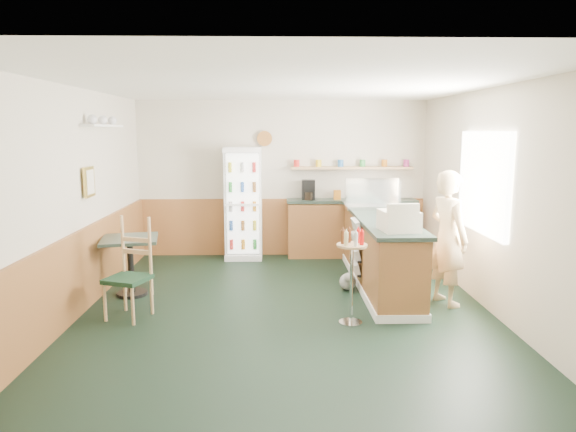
{
  "coord_description": "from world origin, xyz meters",
  "views": [
    {
      "loc": [
        -0.11,
        -5.96,
        2.19
      ],
      "look_at": [
        0.05,
        0.6,
        1.09
      ],
      "focal_mm": 32.0,
      "sensor_mm": 36.0,
      "label": 1
    }
  ],
  "objects_px": {
    "cash_register": "(399,221)",
    "drinks_fridge": "(243,203)",
    "cafe_chair": "(129,265)",
    "shopkeeper": "(448,238)",
    "cafe_table": "(130,255)",
    "condiment_stand": "(352,264)",
    "display_case": "(372,194)"
  },
  "relations": [
    {
      "from": "cash_register",
      "to": "drinks_fridge",
      "type": "bearing_deg",
      "value": 119.5
    },
    {
      "from": "cafe_chair",
      "to": "cash_register",
      "type": "bearing_deg",
      "value": 20.33
    },
    {
      "from": "cash_register",
      "to": "cafe_chair",
      "type": "distance_m",
      "value": 3.24
    },
    {
      "from": "cash_register",
      "to": "shopkeeper",
      "type": "height_order",
      "value": "shopkeeper"
    },
    {
      "from": "cafe_table",
      "to": "cash_register",
      "type": "bearing_deg",
      "value": -12.17
    },
    {
      "from": "shopkeeper",
      "to": "condiment_stand",
      "type": "xyz_separation_m",
      "value": [
        -1.31,
        -0.66,
        -0.15
      ]
    },
    {
      "from": "display_case",
      "to": "cafe_chair",
      "type": "xyz_separation_m",
      "value": [
        -3.2,
        -1.76,
        -0.62
      ]
    },
    {
      "from": "cafe_chair",
      "to": "cafe_table",
      "type": "bearing_deg",
      "value": 124.77
    },
    {
      "from": "drinks_fridge",
      "to": "cafe_table",
      "type": "bearing_deg",
      "value": -124.44
    },
    {
      "from": "display_case",
      "to": "drinks_fridge",
      "type": "bearing_deg",
      "value": 153.24
    },
    {
      "from": "drinks_fridge",
      "to": "cash_register",
      "type": "bearing_deg",
      "value": -53.75
    },
    {
      "from": "display_case",
      "to": "shopkeeper",
      "type": "bearing_deg",
      "value": -64.1
    },
    {
      "from": "shopkeeper",
      "to": "condiment_stand",
      "type": "height_order",
      "value": "shopkeeper"
    },
    {
      "from": "condiment_stand",
      "to": "cash_register",
      "type": "bearing_deg",
      "value": 31.24
    },
    {
      "from": "condiment_stand",
      "to": "cafe_table",
      "type": "relative_size",
      "value": 1.29
    },
    {
      "from": "display_case",
      "to": "condiment_stand",
      "type": "xyz_separation_m",
      "value": [
        -0.61,
        -2.1,
        -0.54
      ]
    },
    {
      "from": "drinks_fridge",
      "to": "display_case",
      "type": "relative_size",
      "value": 2.39
    },
    {
      "from": "drinks_fridge",
      "to": "cafe_chair",
      "type": "distance_m",
      "value": 3.04
    },
    {
      "from": "cafe_table",
      "to": "cafe_chair",
      "type": "xyz_separation_m",
      "value": [
        0.2,
        -0.76,
        0.07
      ]
    },
    {
      "from": "cash_register",
      "to": "cafe_table",
      "type": "bearing_deg",
      "value": 161.08
    },
    {
      "from": "drinks_fridge",
      "to": "cash_register",
      "type": "xyz_separation_m",
      "value": [
        2.02,
        -2.75,
        0.18
      ]
    },
    {
      "from": "cash_register",
      "to": "cafe_chair",
      "type": "relative_size",
      "value": 0.37
    },
    {
      "from": "condiment_stand",
      "to": "cafe_table",
      "type": "bearing_deg",
      "value": 158.49
    },
    {
      "from": "condiment_stand",
      "to": "drinks_fridge",
      "type": "bearing_deg",
      "value": 114.34
    },
    {
      "from": "cash_register",
      "to": "condiment_stand",
      "type": "relative_size",
      "value": 0.4
    },
    {
      "from": "drinks_fridge",
      "to": "shopkeeper",
      "type": "relative_size",
      "value": 1.12
    },
    {
      "from": "display_case",
      "to": "cash_register",
      "type": "xyz_separation_m",
      "value": [
        0.0,
        -1.73,
        -0.11
      ]
    },
    {
      "from": "cafe_chair",
      "to": "shopkeeper",
      "type": "bearing_deg",
      "value": 24.53
    },
    {
      "from": "cash_register",
      "to": "condiment_stand",
      "type": "xyz_separation_m",
      "value": [
        -0.61,
        -0.37,
        -0.43
      ]
    },
    {
      "from": "shopkeeper",
      "to": "condiment_stand",
      "type": "relative_size",
      "value": 1.58
    },
    {
      "from": "display_case",
      "to": "cash_register",
      "type": "distance_m",
      "value": 1.74
    },
    {
      "from": "condiment_stand",
      "to": "cafe_chair",
      "type": "bearing_deg",
      "value": 172.55
    }
  ]
}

